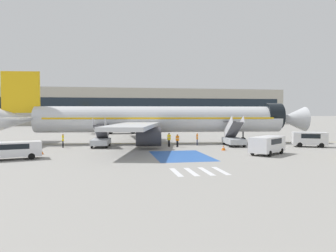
{
  "coord_description": "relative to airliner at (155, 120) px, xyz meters",
  "views": [
    {
      "loc": [
        -8.42,
        -47.72,
        4.62
      ],
      "look_at": [
        -0.06,
        -1.63,
        2.62
      ],
      "focal_mm": 35.0,
      "sensor_mm": 36.0,
      "label": 1
    }
  ],
  "objects": [
    {
      "name": "apron_leadline_yellow",
      "position": [
        0.67,
        -0.07,
        -3.49
      ],
      "size": [
        79.41,
        8.67,
        0.01
      ],
      "primitive_type": "cube",
      "rotation": [
        0.0,
        0.0,
        -1.68
      ],
      "color": "gold",
      "rests_on": "ground_plane"
    },
    {
      "name": "airliner",
      "position": [
        0.0,
        0.0,
        0.0
      ],
      "size": [
        45.87,
        35.81,
        10.42
      ],
      "rotation": [
        0.0,
        0.0,
        -1.68
      ],
      "color": "silver",
      "rests_on": "ground_plane"
    },
    {
      "name": "apron_walkway_bar_3",
      "position": [
        1.87,
        -23.38,
        -3.49
      ],
      "size": [
        0.44,
        3.6,
        0.01
      ],
      "primitive_type": "cube",
      "color": "silver",
      "rests_on": "ground_plane"
    },
    {
      "name": "boarding_stairs_aft",
      "position": [
        -7.83,
        -3.64,
        -2.53
      ],
      "size": [
        2.7,
        5.4,
        3.84
      ],
      "rotation": [
        0.0,
        0.0,
        -0.11
      ],
      "color": "#ADB2BA",
      "rests_on": "ground_plane"
    },
    {
      "name": "ground_crew_1",
      "position": [
        1.1,
        -5.02,
        -2.41
      ],
      "size": [
        0.49,
        0.38,
        1.86
      ],
      "rotation": [
        0.0,
        0.0,
        3.54
      ],
      "color": "black",
      "rests_on": "ground_plane"
    },
    {
      "name": "fuel_tanker",
      "position": [
        -5.7,
        23.08,
        -1.61
      ],
      "size": [
        10.51,
        2.9,
        3.7
      ],
      "rotation": [
        0.0,
        0.0,
        -1.54
      ],
      "color": "#38383D",
      "rests_on": "ground_plane"
    },
    {
      "name": "boarding_stairs_forward",
      "position": [
        9.99,
        -5.54,
        -2.49
      ],
      "size": [
        2.7,
        5.4,
        4.15
      ],
      "rotation": [
        0.0,
        0.0,
        -0.11
      ],
      "color": "#ADB2BA",
      "rests_on": "ground_plane"
    },
    {
      "name": "ground_crew_3",
      "position": [
        5.29,
        -3.91,
        -2.48
      ],
      "size": [
        0.36,
        0.48,
        1.75
      ],
      "rotation": [
        0.0,
        0.0,
        4.38
      ],
      "color": "#191E38",
      "rests_on": "ground_plane"
    },
    {
      "name": "service_van_2",
      "position": [
        19.44,
        -8.52,
        -2.32
      ],
      "size": [
        4.7,
        3.62,
        1.95
      ],
      "rotation": [
        0.0,
        0.0,
        1.14
      ],
      "color": "silver",
      "rests_on": "ground_plane"
    },
    {
      "name": "ground_plane",
      "position": [
        1.63,
        -0.07,
        -3.49
      ],
      "size": [
        600.0,
        600.0,
        0.0
      ],
      "primitive_type": "plane",
      "color": "gray"
    },
    {
      "name": "traffic_cone_1",
      "position": [
        -14.1,
        -10.21,
        -3.2
      ],
      "size": [
        0.52,
        0.52,
        0.58
      ],
      "color": "orange",
      "rests_on": "ground_plane"
    },
    {
      "name": "terminal_building",
      "position": [
        -5.57,
        75.97,
        3.18
      ],
      "size": [
        131.78,
        12.1,
        13.34
      ],
      "color": "#B2AD9E",
      "rests_on": "ground_plane"
    },
    {
      "name": "service_van_3",
      "position": [
        -15.94,
        -13.9,
        -2.43
      ],
      "size": [
        5.37,
        3.3,
        1.72
      ],
      "rotation": [
        0.0,
        0.0,
        4.99
      ],
      "color": "silver",
      "rests_on": "ground_plane"
    },
    {
      "name": "ground_crew_0",
      "position": [
        2.13,
        -5.6,
        -2.51
      ],
      "size": [
        0.44,
        0.48,
        1.71
      ],
      "rotation": [
        0.0,
        0.0,
        2.19
      ],
      "color": "black",
      "rests_on": "ground_plane"
    },
    {
      "name": "service_van_1",
      "position": [
        10.17,
        -14.83,
        -2.31
      ],
      "size": [
        5.09,
        4.63,
        1.95
      ],
      "rotation": [
        0.0,
        0.0,
        2.23
      ],
      "color": "silver",
      "rests_on": "ground_plane"
    },
    {
      "name": "traffic_cone_0",
      "position": [
        6.83,
        -10.27,
        -3.2
      ],
      "size": [
        0.53,
        0.53,
        0.59
      ],
      "color": "orange",
      "rests_on": "ground_plane"
    },
    {
      "name": "apron_walkway_bar_0",
      "position": [
        -1.73,
        -23.38,
        -3.49
      ],
      "size": [
        0.44,
        3.6,
        0.01
      ],
      "primitive_type": "cube",
      "color": "silver",
      "rests_on": "ground_plane"
    },
    {
      "name": "apron_walkway_bar_1",
      "position": [
        -0.53,
        -23.38,
        -3.49
      ],
      "size": [
        0.44,
        3.6,
        0.01
      ],
      "primitive_type": "cube",
      "color": "silver",
      "rests_on": "ground_plane"
    },
    {
      "name": "ground_crew_2",
      "position": [
        -12.66,
        -3.83,
        -2.44
      ],
      "size": [
        0.33,
        0.47,
        1.82
      ],
      "rotation": [
        0.0,
        0.0,
        1.83
      ],
      "color": "black",
      "rests_on": "ground_plane"
    },
    {
      "name": "apron_walkway_bar_2",
      "position": [
        0.67,
        -23.38,
        -3.49
      ],
      "size": [
        0.44,
        3.6,
        0.01
      ],
      "primitive_type": "cube",
      "color": "silver",
      "rests_on": "ground_plane"
    },
    {
      "name": "apron_stand_patch_blue",
      "position": [
        0.67,
        -14.19,
        -3.49
      ],
      "size": [
        5.72,
        9.04,
        0.01
      ],
      "primitive_type": "cube",
      "color": "#2856A8",
      "rests_on": "ground_plane"
    }
  ]
}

